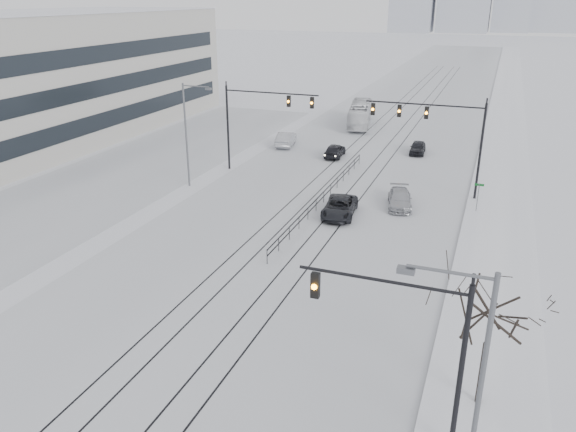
# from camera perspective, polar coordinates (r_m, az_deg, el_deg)

# --- Properties ---
(road) EXTENTS (22.00, 260.00, 0.02)m
(road) POSITION_cam_1_polar(r_m,az_deg,el_deg) (74.12, 10.62, 8.86)
(road) COLOR silver
(road) RESTS_ON ground
(sidewalk_east) EXTENTS (5.00, 260.00, 0.16)m
(sidewalk_east) POSITION_cam_1_polar(r_m,az_deg,el_deg) (73.05, 21.15, 7.66)
(sidewalk_east) COLOR white
(sidewalk_east) RESTS_ON ground
(curb) EXTENTS (0.10, 260.00, 0.12)m
(curb) POSITION_cam_1_polar(r_m,az_deg,el_deg) (73.06, 19.22, 7.89)
(curb) COLOR gray
(curb) RESTS_ON ground
(parking_strip) EXTENTS (14.00, 60.00, 0.03)m
(parking_strip) POSITION_cam_1_polar(r_m,az_deg,el_deg) (58.74, -13.89, 5.29)
(parking_strip) COLOR silver
(parking_strip) RESTS_ON ground
(tram_rails) EXTENTS (5.30, 180.00, 0.01)m
(tram_rails) POSITION_cam_1_polar(r_m,az_deg,el_deg) (55.14, 6.73, 4.74)
(tram_rails) COLOR black
(tram_rails) RESTS_ON ground
(office_building) EXTENTS (20.20, 62.20, 14.11)m
(office_building) POSITION_cam_1_polar(r_m,az_deg,el_deg) (69.04, -27.18, 11.95)
(office_building) COLOR beige
(office_building) RESTS_ON ground
(traffic_mast_near) EXTENTS (6.10, 0.37, 7.00)m
(traffic_mast_near) POSITION_cam_1_polar(r_m,az_deg,el_deg) (20.74, 12.95, -12.01)
(traffic_mast_near) COLOR black
(traffic_mast_near) RESTS_ON ground
(traffic_mast_ne) EXTENTS (9.60, 0.37, 8.00)m
(traffic_mast_ne) POSITION_cam_1_polar(r_m,az_deg,el_deg) (47.60, 15.15, 8.59)
(traffic_mast_ne) COLOR black
(traffic_mast_ne) RESTS_ON ground
(traffic_mast_nw) EXTENTS (9.10, 0.37, 8.00)m
(traffic_mast_nw) POSITION_cam_1_polar(r_m,az_deg,el_deg) (52.77, -3.26, 10.31)
(traffic_mast_nw) COLOR black
(traffic_mast_nw) RESTS_ON ground
(street_light_east) EXTENTS (2.73, 0.25, 9.00)m
(street_light_east) POSITION_cam_1_polar(r_m,az_deg,el_deg) (17.84, 17.94, -16.25)
(street_light_east) COLOR #595B60
(street_light_east) RESTS_ON ground
(street_light_west) EXTENTS (2.73, 0.25, 9.00)m
(street_light_west) POSITION_cam_1_polar(r_m,az_deg,el_deg) (49.29, -10.06, 8.78)
(street_light_west) COLOR #595B60
(street_light_west) RESTS_ON ground
(bare_tree) EXTENTS (4.40, 4.40, 6.10)m
(bare_tree) POSITION_cam_1_polar(r_m,az_deg,el_deg) (23.29, 19.98, -9.05)
(bare_tree) COLOR black
(bare_tree) RESTS_ON ground
(median_fence) EXTENTS (0.06, 24.00, 1.00)m
(median_fence) POSITION_cam_1_polar(r_m,az_deg,el_deg) (45.80, 3.65, 1.98)
(median_fence) COLOR black
(median_fence) RESTS_ON ground
(street_sign) EXTENTS (0.70, 0.06, 2.40)m
(street_sign) POSITION_cam_1_polar(r_m,az_deg,el_deg) (45.61, 18.76, 2.19)
(street_sign) COLOR #595B60
(street_sign) RESTS_ON ground
(sedan_sb_inner) EXTENTS (1.85, 4.20, 1.41)m
(sedan_sb_inner) POSITION_cam_1_polar(r_m,az_deg,el_deg) (59.10, 4.78, 6.64)
(sedan_sb_inner) COLOR black
(sedan_sb_inner) RESTS_ON ground
(sedan_sb_outer) EXTENTS (2.46, 4.98, 1.57)m
(sedan_sb_outer) POSITION_cam_1_polar(r_m,az_deg,el_deg) (63.42, -0.21, 7.83)
(sedan_sb_outer) COLOR #A5A7AD
(sedan_sb_outer) RESTS_ON ground
(sedan_nb_front) EXTENTS (2.80, 5.18, 1.38)m
(sedan_nb_front) POSITION_cam_1_polar(r_m,az_deg,el_deg) (43.10, 5.26, 0.88)
(sedan_nb_front) COLOR black
(sedan_nb_front) RESTS_ON ground
(sedan_nb_right) EXTENTS (2.70, 4.75, 1.30)m
(sedan_nb_right) POSITION_cam_1_polar(r_m,az_deg,el_deg) (45.64, 11.28, 1.69)
(sedan_nb_right) COLOR #A9ABB1
(sedan_nb_right) RESTS_ON ground
(sedan_nb_far) EXTENTS (1.76, 3.90, 1.30)m
(sedan_nb_far) POSITION_cam_1_polar(r_m,az_deg,el_deg) (61.81, 13.04, 6.78)
(sedan_nb_far) COLOR black
(sedan_nb_far) RESTS_ON ground
(box_truck) EXTENTS (4.34, 10.89, 2.96)m
(box_truck) POSITION_cam_1_polar(r_m,az_deg,el_deg) (73.97, 7.32, 10.19)
(box_truck) COLOR silver
(box_truck) RESTS_ON ground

